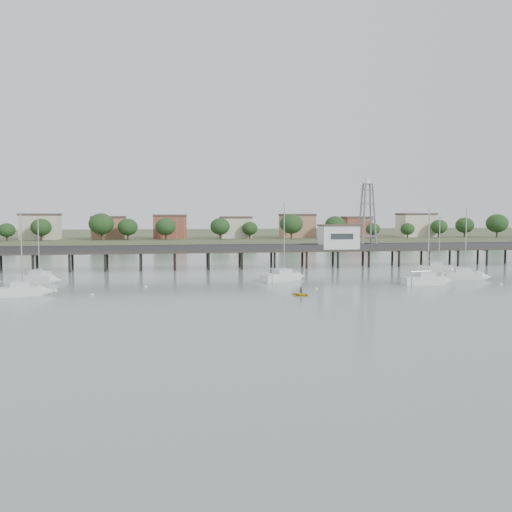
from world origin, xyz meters
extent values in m
plane|color=slate|center=(0.00, 0.00, 0.00)|extent=(500.00, 500.00, 0.00)
cube|color=#2D2823|center=(0.00, 60.00, 3.75)|extent=(150.00, 5.00, 0.50)
cube|color=#333335|center=(0.00, 57.60, 4.55)|extent=(150.00, 0.12, 1.10)
cube|color=#333335|center=(0.00, 62.40, 4.55)|extent=(150.00, 0.12, 1.10)
cylinder|color=black|center=(0.00, 58.10, 1.80)|extent=(0.50, 0.50, 4.40)
cylinder|color=black|center=(0.00, 61.90, 1.80)|extent=(0.50, 0.50, 4.40)
cube|color=silver|center=(25.00, 60.00, 6.50)|extent=(8.00, 5.00, 5.00)
cube|color=#4C3833|center=(25.00, 60.00, 9.15)|extent=(8.40, 5.40, 0.30)
cube|color=slate|center=(31.50, 60.00, 18.15)|extent=(1.80, 1.80, 0.30)
cube|color=silver|center=(31.50, 60.00, 18.90)|extent=(0.90, 0.90, 1.20)
cube|color=silver|center=(-32.90, 24.80, 0.48)|extent=(6.03, 3.63, 1.65)
cone|color=silver|center=(-29.50, 25.74, 0.48)|extent=(2.86, 2.75, 2.20)
cube|color=silver|center=(-32.90, 24.80, 1.65)|extent=(2.89, 2.37, 0.75)
cylinder|color=#A5A8AA|center=(-32.53, 24.90, 6.60)|extent=(0.18, 0.18, 10.60)
cylinder|color=#A5A8AA|center=(-33.81, 24.55, 2.20)|extent=(3.21, 1.00, 0.12)
cube|color=silver|center=(-33.85, 40.93, 0.48)|extent=(5.73, 3.69, 1.65)
cone|color=silver|center=(-30.68, 39.85, 0.48)|extent=(2.78, 2.69, 2.08)
cube|color=silver|center=(-33.85, 40.93, 1.65)|extent=(2.79, 2.34, 0.75)
cylinder|color=#A5A8AA|center=(-33.49, 40.81, 6.31)|extent=(0.18, 0.18, 10.03)
cylinder|color=#A5A8AA|center=(-34.69, 41.21, 2.20)|extent=(2.99, 1.12, 0.12)
cube|color=silver|center=(39.71, 33.85, 0.48)|extent=(6.47, 3.84, 1.65)
cone|color=silver|center=(43.38, 32.87, 0.48)|extent=(3.05, 2.93, 2.36)
cube|color=silver|center=(39.71, 33.85, 1.65)|extent=(3.09, 2.52, 0.75)
cylinder|color=#A5A8AA|center=(40.12, 33.74, 6.99)|extent=(0.18, 0.18, 11.38)
cylinder|color=#A5A8AA|center=(38.74, 34.11, 2.20)|extent=(3.45, 1.03, 0.12)
cube|color=silver|center=(40.89, 45.86, 0.48)|extent=(5.91, 4.29, 1.65)
cone|color=silver|center=(44.01, 44.40, 0.48)|extent=(3.00, 2.92, 2.15)
cube|color=silver|center=(40.89, 45.86, 1.65)|extent=(2.95, 2.60, 0.75)
cylinder|color=#A5A8AA|center=(41.23, 45.70, 6.48)|extent=(0.18, 0.18, 10.36)
cylinder|color=#A5A8AA|center=(40.05, 46.26, 2.20)|extent=(2.97, 1.48, 0.12)
cube|color=silver|center=(7.64, 37.10, 0.48)|extent=(6.96, 5.49, 1.65)
cone|color=silver|center=(11.20, 39.15, 0.48)|extent=(3.64, 3.58, 2.55)
cube|color=silver|center=(7.64, 37.10, 1.65)|extent=(3.55, 3.23, 0.75)
cylinder|color=#A5A8AA|center=(8.04, 37.33, 7.46)|extent=(0.18, 0.18, 12.31)
cylinder|color=#A5A8AA|center=(6.69, 36.56, 2.20)|extent=(3.38, 2.02, 0.12)
cube|color=silver|center=(29.92, 28.06, 0.48)|extent=(6.21, 2.78, 1.65)
cone|color=silver|center=(33.70, 28.33, 0.48)|extent=(2.69, 2.53, 2.36)
cube|color=silver|center=(29.92, 28.06, 1.65)|extent=(2.82, 2.07, 0.75)
cylinder|color=#A5A8AA|center=(30.34, 28.09, 6.98)|extent=(0.18, 0.18, 11.37)
cylinder|color=#A5A8AA|center=(28.91, 27.99, 2.20)|extent=(3.54, 0.37, 0.12)
cube|color=silver|center=(-35.58, 53.08, 0.33)|extent=(3.61, 2.33, 0.93)
cube|color=silver|center=(-36.29, 53.30, 0.88)|extent=(1.40, 1.40, 0.56)
imported|color=gold|center=(6.56, 18.95, 0.00)|extent=(1.81, 1.61, 2.64)
imported|color=black|center=(6.56, 18.95, 0.00)|extent=(0.66, 1.07, 0.24)
ellipsoid|color=#F1F0BB|center=(42.04, 25.76, 0.08)|extent=(0.56, 0.56, 0.39)
ellipsoid|color=#F1F0BB|center=(34.34, 39.92, 0.08)|extent=(0.56, 0.56, 0.39)
ellipsoid|color=#F1F0BB|center=(-28.99, 30.05, 0.08)|extent=(0.56, 0.56, 0.39)
ellipsoid|color=#F1F0BB|center=(-22.88, 23.65, 0.08)|extent=(0.56, 0.56, 0.39)
ellipsoid|color=#F1F0BB|center=(-15.57, 31.92, 0.08)|extent=(0.56, 0.56, 0.39)
ellipsoid|color=#F1F0BB|center=(10.54, 25.16, 0.08)|extent=(0.56, 0.56, 0.39)
cube|color=#475133|center=(0.00, 245.00, 0.50)|extent=(500.00, 170.00, 1.40)
cube|color=brown|center=(-62.00, 183.00, 5.70)|extent=(13.00, 10.50, 9.00)
cube|color=brown|center=(-35.00, 183.00, 5.70)|extent=(13.00, 10.50, 9.00)
cube|color=brown|center=(-10.00, 183.00, 5.70)|extent=(13.00, 10.50, 9.00)
cube|color=brown|center=(18.00, 183.00, 5.70)|extent=(13.00, 10.50, 9.00)
cube|color=brown|center=(45.00, 183.00, 5.70)|extent=(13.00, 10.50, 9.00)
cube|color=brown|center=(72.00, 183.00, 5.70)|extent=(13.00, 10.50, 9.00)
cube|color=brown|center=(100.00, 183.00, 5.70)|extent=(13.00, 10.50, 9.00)
ellipsoid|color=#203A17|center=(0.00, 171.00, 6.00)|extent=(8.00, 8.00, 6.80)
ellipsoid|color=#203A17|center=(120.00, 171.00, 6.00)|extent=(8.00, 8.00, 6.80)
camera|label=1|loc=(-12.71, -59.59, 11.68)|focal=40.00mm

